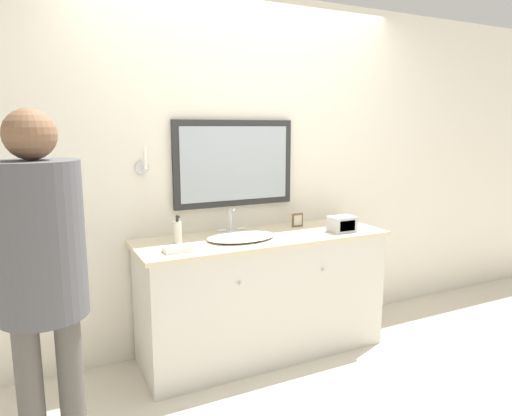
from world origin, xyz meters
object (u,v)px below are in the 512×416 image
(sink_basin, at_px, (241,236))
(picture_frame, at_px, (297,220))
(appliance_box, at_px, (342,224))
(soap_bottle, at_px, (178,232))
(person, at_px, (40,258))

(sink_basin, height_order, picture_frame, sink_basin)
(picture_frame, bearing_deg, appliance_box, -54.47)
(sink_basin, height_order, soap_bottle, sink_basin)
(sink_basin, xyz_separation_m, person, (-1.23, -0.61, 0.16))
(soap_bottle, bearing_deg, person, -140.58)
(soap_bottle, relative_size, person, 0.11)
(appliance_box, height_order, person, person)
(sink_basin, height_order, person, person)
(appliance_box, bearing_deg, picture_frame, 125.53)
(sink_basin, distance_m, person, 1.38)
(appliance_box, bearing_deg, person, -166.27)
(picture_frame, height_order, person, person)
(sink_basin, bearing_deg, appliance_box, -9.29)
(appliance_box, distance_m, person, 2.04)
(appliance_box, height_order, picture_frame, appliance_box)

